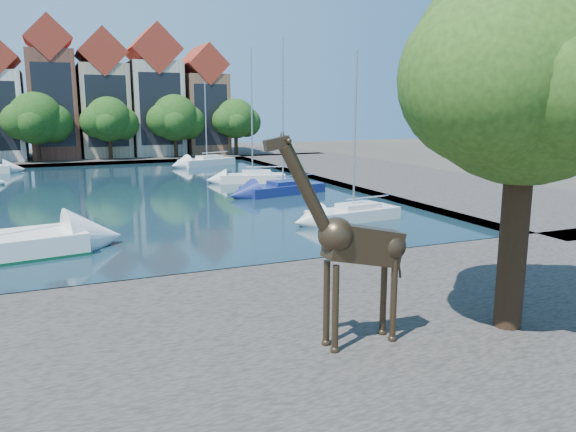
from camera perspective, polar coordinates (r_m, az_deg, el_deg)
name	(u,v)px	position (r m, az deg, el deg)	size (l,w,h in m)	color
ground	(189,285)	(22.56, -10.02, -6.90)	(160.00, 160.00, 0.00)	#38332B
water_basin	(119,195)	(45.73, -16.79, 2.02)	(38.00, 50.00, 0.08)	black
near_quay	(246,349)	(16.15, -4.31, -13.28)	(50.00, 14.00, 0.50)	#45403C
far_quay	(91,158)	(77.40, -19.41, 5.57)	(60.00, 16.00, 0.50)	#45403C
right_quay	(392,177)	(54.25, 10.48, 3.90)	(14.00, 52.00, 0.50)	#45403C
plane_tree	(530,78)	(17.11, 23.36, 12.77)	(8.32, 6.40, 10.62)	#332114
townhouse_center	(52,94)	(76.97, -22.84, 11.37)	(5.44, 9.18, 16.93)	brown
townhouse_east_inner	(103,99)	(77.25, -18.27, 11.20)	(5.94, 9.18, 15.79)	tan
townhouse_east_mid	(154,97)	(78.07, -13.44, 11.72)	(6.43, 9.18, 16.65)	beige
townhouse_east_end	(202,104)	(79.42, -8.69, 11.16)	(5.44, 9.18, 14.43)	brown
far_tree_mid_west	(37,120)	(71.50, -24.15, 8.88)	(7.80, 6.00, 8.00)	#332114
far_tree_mid_east	(109,121)	(71.80, -17.69, 9.20)	(7.02, 5.40, 7.52)	#332114
far_tree_east	(176,119)	(72.98, -11.34, 9.61)	(7.54, 5.80, 7.84)	#332114
far_tree_far_east	(236,120)	(75.00, -5.27, 9.69)	(6.76, 5.20, 7.36)	#332114
giraffe_statue	(353,245)	(14.95, 6.67, -2.90)	(3.99, 0.71, 5.72)	#332619
sailboat_right_a	(353,211)	(34.21, 6.64, 0.49)	(5.99, 2.74, 9.98)	silver
sailboat_right_b	(283,187)	(44.20, -0.51, 3.00)	(7.05, 3.76, 11.88)	navy
sailboat_right_c	(253,176)	(50.91, -3.62, 4.11)	(6.12, 3.54, 11.80)	silver
sailboat_right_d	(207,160)	(66.25, -8.24, 5.63)	(6.97, 4.44, 9.50)	silver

